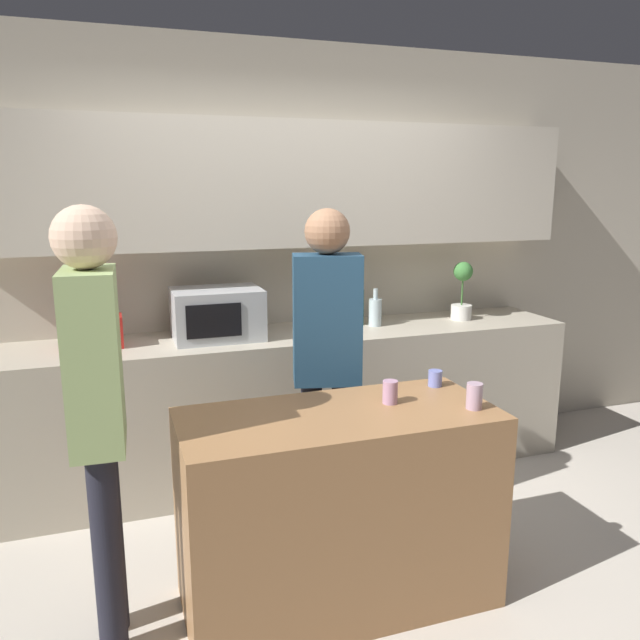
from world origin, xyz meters
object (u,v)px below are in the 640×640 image
microwave (217,314)px  person_left (327,345)px  bottle_0 (339,310)px  cup_1 (435,378)px  toaster (99,332)px  cup_0 (474,396)px  bottle_1 (348,313)px  person_center (96,394)px  bottle_3 (375,312)px  cup_2 (390,392)px  potted_plant (462,291)px  bottle_2 (359,306)px

microwave → person_left: bearing=-59.7°
bottle_0 → cup_1: size_ratio=3.59×
toaster → person_left: size_ratio=0.15×
cup_0 → cup_1: size_ratio=1.48×
cup_0 → microwave: bearing=120.7°
person_left → microwave: bearing=-45.4°
bottle_1 → cup_0: (-0.01, -1.51, -0.07)m
microwave → cup_0: bearing=-59.3°
microwave → person_center: size_ratio=0.30×
person_left → person_center: 1.22m
microwave → bottle_1: size_ratio=2.31×
bottle_0 → bottle_3: size_ratio=1.13×
bottle_3 → cup_2: bottle_3 is taller
bottle_1 → cup_2: bottle_1 is taller
potted_plant → person_left: bearing=-149.0°
toaster → bottle_0: size_ratio=0.94×
bottle_2 → cup_0: (-0.09, -1.52, -0.11)m
bottle_0 → cup_0: (0.06, -1.51, -0.09)m
bottle_3 → bottle_2: bearing=143.2°
potted_plant → bottle_3: 0.65m
bottle_1 → cup_0: bottle_1 is taller
potted_plant → bottle_0: size_ratio=1.43×
potted_plant → cup_0: 1.67m
bottle_1 → person_left: size_ratio=0.13×
toaster → bottle_3: size_ratio=1.06×
microwave → cup_1: 1.41m
microwave → bottle_3: 1.03m
cup_2 → bottle_0: bearing=79.2°
toaster → cup_2: size_ratio=2.54×
bottle_0 → person_center: size_ratio=0.16×
cup_1 → person_center: (-1.52, -0.15, 0.14)m
person_left → bottle_3: bearing=-114.2°
cup_0 → potted_plant: bearing=60.6°
bottle_3 → cup_1: 1.14m
bottle_2 → toaster: bearing=-177.4°
bottle_0 → cup_1: bottle_0 is taller
cup_0 → cup_2: bearing=150.1°
bottle_0 → cup_1: (0.05, -1.18, -0.11)m
cup_1 → person_left: person_left is taller
person_left → person_center: bearing=39.6°
person_center → cup_2: bearing=92.4°
potted_plant → bottle_3: potted_plant is taller
bottle_3 → person_center: 2.12m
bottle_2 → microwave: bearing=-175.5°
bottle_3 → cup_0: bottle_3 is taller
potted_plant → cup_2: potted_plant is taller
potted_plant → bottle_1: 0.82m
bottle_2 → cup_1: bearing=-94.5°
bottle_2 → cup_0: bearing=-93.3°
bottle_1 → bottle_3: bearing=-18.7°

